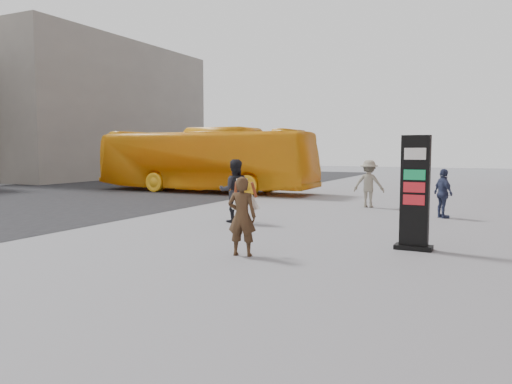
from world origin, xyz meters
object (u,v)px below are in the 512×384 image
at_px(bus, 205,160).
at_px(pedestrian_c, 443,193).
at_px(info_pylon, 415,193).
at_px(pedestrian_a, 235,191).
at_px(woman, 242,215).
at_px(pedestrian_b, 369,184).

distance_m(bus, pedestrian_c, 12.65).
relative_size(info_pylon, pedestrian_a, 1.32).
xyz_separation_m(info_pylon, pedestrian_c, (0.04, 5.41, -0.45)).
distance_m(info_pylon, pedestrian_c, 5.43).
bearing_deg(pedestrian_c, bus, 30.00).
height_order(bus, pedestrian_a, bus).
bearing_deg(woman, info_pylon, -156.98).
height_order(woman, pedestrian_c, woman).
bearing_deg(pedestrian_c, info_pylon, 142.01).
bearing_deg(bus, pedestrian_b, -109.40).
distance_m(woman, pedestrian_a, 4.59).
relative_size(woman, pedestrian_b, 0.92).
relative_size(pedestrian_a, pedestrian_c, 1.20).
height_order(info_pylon, pedestrian_b, info_pylon).
xyz_separation_m(bus, pedestrian_b, (8.93, -2.99, -0.71)).
relative_size(bus, pedestrian_b, 6.52).
bearing_deg(info_pylon, pedestrian_a, 161.44).
height_order(pedestrian_b, pedestrian_c, pedestrian_b).
distance_m(woman, pedestrian_c, 8.15).
xyz_separation_m(pedestrian_a, pedestrian_b, (2.63, 5.43, -0.05)).
distance_m(info_pylon, pedestrian_b, 7.74).
bearing_deg(pedestrian_a, pedestrian_b, -147.07).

